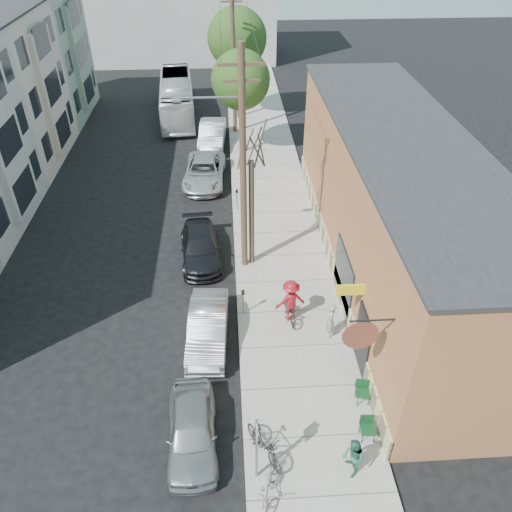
{
  "coord_description": "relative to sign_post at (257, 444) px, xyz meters",
  "views": [
    {
      "loc": [
        1.83,
        -13.43,
        14.57
      ],
      "look_at": [
        2.91,
        4.17,
        1.5
      ],
      "focal_mm": 35.0,
      "sensor_mm": 36.0,
      "label": 1
    }
  ],
  "objects": [
    {
      "name": "parked_bike_a",
      "position": [
        0.27,
        0.67,
        -1.11
      ],
      "size": [
        1.41,
        1.94,
        1.15
      ],
      "primitive_type": "imported",
      "rotation": [
        0.0,
        0.0,
        0.51
      ],
      "color": "black",
      "rests_on": "sidewalk"
    },
    {
      "name": "car_4",
      "position": [
        -1.55,
        24.7,
        -1.04
      ],
      "size": [
        1.95,
        4.89,
        1.58
      ],
      "primitive_type": "imported",
      "rotation": [
        0.0,
        0.0,
        -0.06
      ],
      "color": "#B2B3BA",
      "rests_on": "ground"
    },
    {
      "name": "parking_meter_far",
      "position": [
        -0.1,
        15.64,
        -0.85
      ],
      "size": [
        0.14,
        0.14,
        1.24
      ],
      "color": "slate",
      "rests_on": "sidewalk"
    },
    {
      "name": "tree_leafy_mid",
      "position": [
        0.45,
        23.22,
        3.09
      ],
      "size": [
        3.69,
        3.69,
        6.64
      ],
      "color": "#44392C",
      "rests_on": "sidewalk"
    },
    {
      "name": "patio_chair_b",
      "position": [
        3.64,
        1.1,
        -1.24
      ],
      "size": [
        0.52,
        0.52,
        0.88
      ],
      "primitive_type": null,
      "rotation": [
        0.0,
        0.0,
        -0.04
      ],
      "color": "#113C1D",
      "rests_on": "sidewalk"
    },
    {
      "name": "patio_chair_a",
      "position": [
        3.81,
        2.52,
        -1.24
      ],
      "size": [
        0.6,
        0.6,
        0.88
      ],
      "primitive_type": null,
      "rotation": [
        0.0,
        0.0,
        -0.23
      ],
      "color": "#113C1D",
      "rests_on": "sidewalk"
    },
    {
      "name": "patron_green",
      "position": [
        2.88,
        -0.05,
        -0.94
      ],
      "size": [
        0.62,
        0.77,
        1.49
      ],
      "primitive_type": "imported",
      "rotation": [
        0.0,
        0.0,
        -1.49
      ],
      "color": "#276249",
      "rests_on": "sidewalk"
    },
    {
      "name": "utility_pole_far",
      "position": [
        0.1,
        26.77,
        3.51
      ],
      "size": [
        1.8,
        0.28,
        10.0
      ],
      "color": "#503A28",
      "rests_on": "sidewalk"
    },
    {
      "name": "patron_grey",
      "position": [
        3.24,
        5.73,
        -0.89
      ],
      "size": [
        0.48,
        0.64,
        1.59
      ],
      "primitive_type": "imported",
      "rotation": [
        0.0,
        0.0,
        -1.75
      ],
      "color": "gray",
      "rests_on": "sidewalk"
    },
    {
      "name": "car_2",
      "position": [
        -2.0,
        11.46,
        -1.19
      ],
      "size": [
        2.16,
        4.57,
        1.29
      ],
      "primitive_type": "imported",
      "rotation": [
        0.0,
        0.0,
        0.08
      ],
      "color": "black",
      "rests_on": "ground"
    },
    {
      "name": "car_3",
      "position": [
        -1.98,
        19.26,
        -1.12
      ],
      "size": [
        2.64,
        5.22,
        1.42
      ],
      "primitive_type": "imported",
      "rotation": [
        0.0,
        0.0,
        -0.06
      ],
      "color": "#B5BBBD",
      "rests_on": "ground"
    },
    {
      "name": "ground",
      "position": [
        -2.35,
        5.24,
        -1.83
      ],
      "size": [
        120.0,
        120.0,
        0.0
      ],
      "primitive_type": "plane",
      "color": "black"
    },
    {
      "name": "sidewalk",
      "position": [
        1.9,
        16.24,
        -1.76
      ],
      "size": [
        4.5,
        58.0,
        0.15
      ],
      "primitive_type": "cube",
      "color": "#A49E98",
      "rests_on": "ground"
    },
    {
      "name": "sign_post",
      "position": [
        0.0,
        0.0,
        0.0
      ],
      "size": [
        0.07,
        0.45,
        2.8
      ],
      "color": "slate",
      "rests_on": "sidewalk"
    },
    {
      "name": "parking_meter_near",
      "position": [
        -0.1,
        7.23,
        -0.85
      ],
      "size": [
        0.14,
        0.14,
        1.24
      ],
      "color": "slate",
      "rests_on": "sidewalk"
    },
    {
      "name": "parked_bike_b",
      "position": [
        0.3,
        -0.65,
        -1.27
      ],
      "size": [
        0.84,
        1.63,
        0.82
      ],
      "primitive_type": "imported",
      "rotation": [
        0.0,
        0.0,
        -0.2
      ],
      "color": "slate",
      "rests_on": "sidewalk"
    },
    {
      "name": "car_1",
      "position": [
        -1.55,
        5.9,
        -1.14
      ],
      "size": [
        1.67,
        4.27,
        1.38
      ],
      "primitive_type": "imported",
      "rotation": [
        0.0,
        0.0,
        -0.05
      ],
      "color": "#BABAC3",
      "rests_on": "ground"
    },
    {
      "name": "tree_bare",
      "position": [
        0.45,
        10.82,
        0.94
      ],
      "size": [
        0.24,
        0.24,
        5.25
      ],
      "color": "#44392C",
      "rests_on": "sidewalk"
    },
    {
      "name": "car_0",
      "position": [
        -1.98,
        1.36,
        -1.17
      ],
      "size": [
        1.74,
        3.96,
        1.33
      ],
      "primitive_type": "imported",
      "rotation": [
        0.0,
        0.0,
        0.05
      ],
      "color": "gray",
      "rests_on": "ground"
    },
    {
      "name": "cyclist_bike",
      "position": [
        1.8,
        6.81,
        -1.23
      ],
      "size": [
        0.83,
        1.78,
        0.9
      ],
      "primitive_type": "imported",
      "rotation": [
        0.0,
        0.0,
        0.14
      ],
      "color": "black",
      "rests_on": "sidewalk"
    },
    {
      "name": "cyclist",
      "position": [
        1.8,
        6.81,
        -0.72
      ],
      "size": [
        1.38,
        0.98,
        1.93
      ],
      "primitive_type": "imported",
      "rotation": [
        0.0,
        0.0,
        3.37
      ],
      "color": "maroon",
      "rests_on": "sidewalk"
    },
    {
      "name": "utility_pole_near",
      "position": [
        0.04,
        10.64,
        3.58
      ],
      "size": [
        3.57,
        0.28,
        10.0
      ],
      "color": "#503A28",
      "rests_on": "sidewalk"
    },
    {
      "name": "bus",
      "position": [
        -4.32,
        30.63,
        -0.41
      ],
      "size": [
        3.16,
        10.4,
        2.85
      ],
      "primitive_type": "imported",
      "rotation": [
        0.0,
        0.0,
        0.08
      ],
      "color": "white",
      "rests_on": "ground"
    },
    {
      "name": "tree_leafy_far",
      "position": [
        0.45,
        29.66,
        4.06
      ],
      "size": [
        4.26,
        4.26,
        7.88
      ],
      "color": "#44392C",
      "rests_on": "sidewalk"
    },
    {
      "name": "cafe_building",
      "position": [
        6.64,
        10.23,
        1.47
      ],
      "size": [
        6.6,
        20.2,
        6.61
      ],
      "color": "#A8673E",
      "rests_on": "ground"
    }
  ]
}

